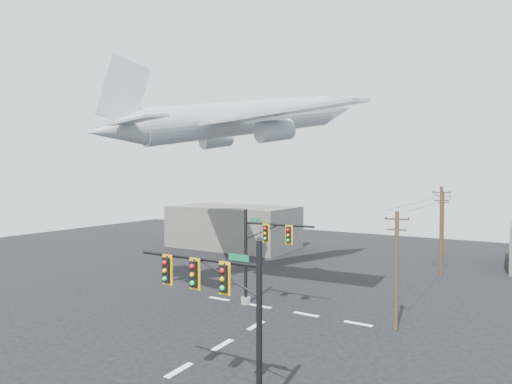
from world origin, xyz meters
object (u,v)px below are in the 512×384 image
Objects in this scene: utility_pole_b at (441,229)px; utility_pole_c at (443,224)px; signal_mast_far at (259,255)px; utility_pole_a at (396,268)px; airliner at (244,119)px; signal_mast_near at (226,313)px.

utility_pole_b is 9.08m from utility_pole_c.
utility_pole_a is at bearing 1.74° from signal_mast_far.
airliner is at bearing -122.47° from utility_pole_b.
signal_mast_near is 25.11m from airliner.
signal_mast_near is 0.90× the size of utility_pole_c.
utility_pole_b is at bearing -26.05° from airliner.
utility_pole_b reaches higher than signal_mast_far.
utility_pole_b reaches higher than signal_mast_near.
utility_pole_b is at bearing 82.01° from signal_mast_near.
utility_pole_b is 23.32m from airliner.
utility_pole_b is (4.55, 32.42, 0.58)m from signal_mast_near.
utility_pole_c is (3.59, 41.43, 0.16)m from signal_mast_near.
airliner is (-4.89, 5.57, 11.77)m from signal_mast_far.
signal_mast_near is 14.61m from utility_pole_a.
signal_mast_near is 0.95× the size of utility_pole_a.
signal_mast_far is at bearing 114.98° from signal_mast_near.
signal_mast_near is 0.27× the size of airliner.
utility_pole_c is (-0.61, 27.43, 0.28)m from utility_pole_a.
signal_mast_near is 41.59m from utility_pole_c.
utility_pole_a is at bearing -84.59° from airliner.
airliner reaches higher than signal_mast_far.
airliner is (-14.85, -22.18, 11.39)m from utility_pole_c.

